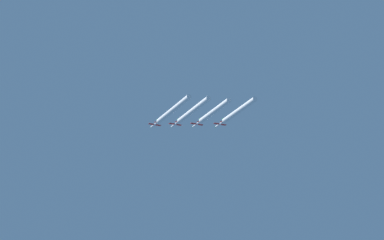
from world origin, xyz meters
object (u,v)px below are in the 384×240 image
(jet_second_echelon, at_px, (175,125))
(jet_third_echelon, at_px, (196,124))
(jet_fourth_echelon, at_px, (219,124))
(jet_lead, at_px, (154,125))

(jet_second_echelon, relative_size, jet_third_echelon, 1.00)
(jet_second_echelon, xyz_separation_m, jet_third_echelon, (10.20, -8.02, -1.01))
(jet_fourth_echelon, bearing_deg, jet_second_echelon, 141.27)
(jet_lead, relative_size, jet_third_echelon, 1.00)
(jet_third_echelon, bearing_deg, jet_second_echelon, 141.81)
(jet_second_echelon, distance_m, jet_third_echelon, 13.01)
(jet_lead, xyz_separation_m, jet_second_echelon, (9.29, -8.79, -1.29))
(jet_lead, relative_size, jet_second_echelon, 1.00)
(jet_lead, xyz_separation_m, jet_fourth_echelon, (30.11, -25.48, -3.58))
(jet_lead, bearing_deg, jet_third_echelon, -40.78)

